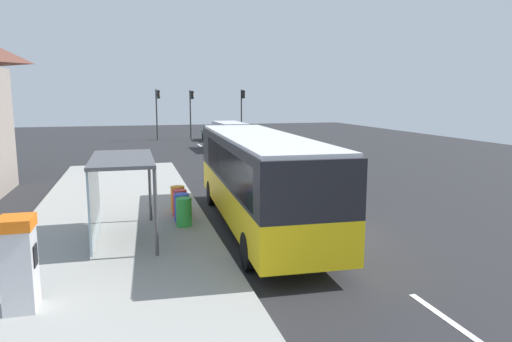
{
  "coord_description": "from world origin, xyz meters",
  "views": [
    {
      "loc": [
        -5.82,
        -13.8,
        4.5
      ],
      "look_at": [
        -1.0,
        4.25,
        1.5
      ],
      "focal_mm": 33.01,
      "sensor_mm": 36.0,
      "label": 1
    }
  ],
  "objects_px": {
    "sedan_near": "(213,133)",
    "recycling_bin_blue": "(182,207)",
    "traffic_light_near_side": "(242,106)",
    "bus": "(258,175)",
    "recycling_bin_red": "(180,203)",
    "traffic_light_median": "(191,107)",
    "white_van": "(230,134)",
    "bus_shelter": "(112,177)",
    "traffic_light_far_side": "(157,107)",
    "ticket_machine": "(19,263)",
    "recycling_bin_green": "(184,212)",
    "recycling_bin_orange": "(178,199)"
  },
  "relations": [
    {
      "from": "bus",
      "to": "traffic_light_near_side",
      "type": "distance_m",
      "value": 33.64
    },
    {
      "from": "recycling_bin_green",
      "to": "bus_shelter",
      "type": "distance_m",
      "value": 2.79
    },
    {
      "from": "bus",
      "to": "white_van",
      "type": "height_order",
      "value": "bus"
    },
    {
      "from": "recycling_bin_green",
      "to": "bus",
      "type": "bearing_deg",
      "value": -7.73
    },
    {
      "from": "sedan_near",
      "to": "traffic_light_near_side",
      "type": "height_order",
      "value": "traffic_light_near_side"
    },
    {
      "from": "white_van",
      "to": "recycling_bin_green",
      "type": "bearing_deg",
      "value": -105.46
    },
    {
      "from": "recycling_bin_red",
      "to": "recycling_bin_blue",
      "type": "bearing_deg",
      "value": -90.0
    },
    {
      "from": "recycling_bin_green",
      "to": "recycling_bin_blue",
      "type": "relative_size",
      "value": 1.0
    },
    {
      "from": "traffic_light_median",
      "to": "bus_shelter",
      "type": "height_order",
      "value": "traffic_light_median"
    },
    {
      "from": "recycling_bin_blue",
      "to": "white_van",
      "type": "bearing_deg",
      "value": 74.09
    },
    {
      "from": "traffic_light_far_side",
      "to": "traffic_light_median",
      "type": "xyz_separation_m",
      "value": [
        3.5,
        0.8,
        -0.04
      ]
    },
    {
      "from": "sedan_near",
      "to": "recycling_bin_blue",
      "type": "relative_size",
      "value": 4.64
    },
    {
      "from": "sedan_near",
      "to": "traffic_light_far_side",
      "type": "relative_size",
      "value": 0.86
    },
    {
      "from": "recycling_bin_orange",
      "to": "traffic_light_far_side",
      "type": "distance_m",
      "value": 31.33
    },
    {
      "from": "recycling_bin_blue",
      "to": "traffic_light_median",
      "type": "relative_size",
      "value": 0.19
    },
    {
      "from": "bus_shelter",
      "to": "recycling_bin_red",
      "type": "bearing_deg",
      "value": 45.99
    },
    {
      "from": "white_van",
      "to": "bus_shelter",
      "type": "bearing_deg",
      "value": -109.71
    },
    {
      "from": "recycling_bin_red",
      "to": "traffic_light_near_side",
      "type": "height_order",
      "value": "traffic_light_near_side"
    },
    {
      "from": "sedan_near",
      "to": "traffic_light_far_side",
      "type": "xyz_separation_m",
      "value": [
        -5.4,
        1.51,
        2.6
      ]
    },
    {
      "from": "white_van",
      "to": "traffic_light_median",
      "type": "bearing_deg",
      "value": 99.35
    },
    {
      "from": "sedan_near",
      "to": "white_van",
      "type": "bearing_deg",
      "value": -90.67
    },
    {
      "from": "bus",
      "to": "traffic_light_near_side",
      "type": "height_order",
      "value": "traffic_light_near_side"
    },
    {
      "from": "recycling_bin_blue",
      "to": "recycling_bin_red",
      "type": "distance_m",
      "value": 0.7
    },
    {
      "from": "white_van",
      "to": "traffic_light_near_side",
      "type": "height_order",
      "value": "traffic_light_near_side"
    },
    {
      "from": "traffic_light_near_side",
      "to": "traffic_light_median",
      "type": "relative_size",
      "value": 1.01
    },
    {
      "from": "white_van",
      "to": "recycling_bin_red",
      "type": "distance_m",
      "value": 22.68
    },
    {
      "from": "white_van",
      "to": "traffic_light_far_side",
      "type": "xyz_separation_m",
      "value": [
        -5.3,
        10.14,
        2.05
      ]
    },
    {
      "from": "recycling_bin_red",
      "to": "traffic_light_far_side",
      "type": "xyz_separation_m",
      "value": [
        1.1,
        31.89,
        2.74
      ]
    },
    {
      "from": "traffic_light_median",
      "to": "recycling_bin_red",
      "type": "bearing_deg",
      "value": -98.01
    },
    {
      "from": "traffic_light_near_side",
      "to": "recycling_bin_blue",
      "type": "bearing_deg",
      "value": -106.97
    },
    {
      "from": "recycling_bin_green",
      "to": "sedan_near",
      "type": "bearing_deg",
      "value": 78.44
    },
    {
      "from": "bus_shelter",
      "to": "traffic_light_median",
      "type": "bearing_deg",
      "value": 78.98
    },
    {
      "from": "recycling_bin_blue",
      "to": "traffic_light_far_side",
      "type": "xyz_separation_m",
      "value": [
        1.1,
        32.59,
        2.74
      ]
    },
    {
      "from": "recycling_bin_red",
      "to": "traffic_light_near_side",
      "type": "bearing_deg",
      "value": 72.67
    },
    {
      "from": "bus_shelter",
      "to": "traffic_light_far_side",
      "type": "bearing_deg",
      "value": 84.47
    },
    {
      "from": "sedan_near",
      "to": "traffic_light_near_side",
      "type": "distance_m",
      "value": 4.18
    },
    {
      "from": "traffic_light_near_side",
      "to": "recycling_bin_orange",
      "type": "bearing_deg",
      "value": -107.7
    },
    {
      "from": "white_van",
      "to": "recycling_bin_red",
      "type": "xyz_separation_m",
      "value": [
        -6.4,
        -21.75,
        -0.69
      ]
    },
    {
      "from": "white_van",
      "to": "ticket_machine",
      "type": "distance_m",
      "value": 30.37
    },
    {
      "from": "recycling_bin_green",
      "to": "recycling_bin_blue",
      "type": "xyz_separation_m",
      "value": [
        0.0,
        0.7,
        0.0
      ]
    },
    {
      "from": "recycling_bin_blue",
      "to": "traffic_light_near_side",
      "type": "bearing_deg",
      "value": 73.03
    },
    {
      "from": "bus",
      "to": "bus_shelter",
      "type": "height_order",
      "value": "bus"
    },
    {
      "from": "recycling_bin_blue",
      "to": "traffic_light_median",
      "type": "xyz_separation_m",
      "value": [
        4.6,
        33.39,
        2.7
      ]
    },
    {
      "from": "bus",
      "to": "recycling_bin_red",
      "type": "xyz_separation_m",
      "value": [
        -2.49,
        1.74,
        -1.19
      ]
    },
    {
      "from": "sedan_near",
      "to": "traffic_light_median",
      "type": "xyz_separation_m",
      "value": [
        -1.9,
        2.31,
        2.57
      ]
    },
    {
      "from": "traffic_light_near_side",
      "to": "recycling_bin_red",
      "type": "bearing_deg",
      "value": -107.33
    },
    {
      "from": "bus",
      "to": "traffic_light_near_side",
      "type": "relative_size",
      "value": 2.17
    },
    {
      "from": "white_van",
      "to": "recycling_bin_red",
      "type": "height_order",
      "value": "white_van"
    },
    {
      "from": "recycling_bin_green",
      "to": "recycling_bin_blue",
      "type": "bearing_deg",
      "value": 90.0
    },
    {
      "from": "recycling_bin_orange",
      "to": "traffic_light_near_side",
      "type": "bearing_deg",
      "value": 72.3
    }
  ]
}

